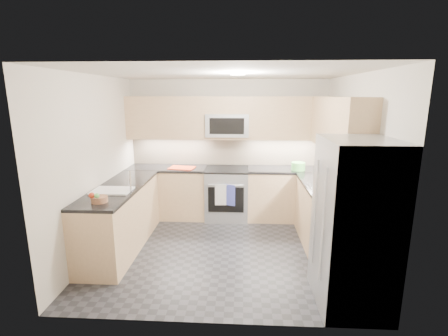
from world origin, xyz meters
TOP-DOWN VIEW (x-y plane):
  - floor at (0.00, 0.00)m, footprint 3.60×3.20m
  - ceiling at (0.00, 0.00)m, footprint 3.60×3.20m
  - wall_back at (0.00, 1.60)m, footprint 3.60×0.02m
  - wall_front at (0.00, -1.60)m, footprint 3.60×0.02m
  - wall_left at (-1.80, 0.00)m, footprint 0.02×3.20m
  - wall_right at (1.80, 0.00)m, footprint 0.02×3.20m
  - base_cab_back_left at (-1.09, 1.30)m, footprint 1.42×0.60m
  - base_cab_back_right at (1.09, 1.30)m, footprint 1.42×0.60m
  - base_cab_right at (1.50, 0.15)m, footprint 0.60×1.70m
  - base_cab_peninsula at (-1.50, 0.00)m, footprint 0.60×2.00m
  - countertop_back_left at (-1.09, 1.30)m, footprint 1.42×0.63m
  - countertop_back_right at (1.09, 1.30)m, footprint 1.42×0.63m
  - countertop_right at (1.50, 0.15)m, footprint 0.63×1.70m
  - countertop_peninsula at (-1.50, 0.00)m, footprint 0.63×2.00m
  - upper_cab_back at (0.00, 1.43)m, footprint 3.60×0.35m
  - upper_cab_right at (1.62, 0.28)m, footprint 0.35×1.95m
  - backsplash_back at (0.00, 1.60)m, footprint 3.60×0.01m
  - backsplash_right at (1.80, 0.45)m, footprint 0.01×2.30m
  - gas_range at (0.00, 1.28)m, footprint 0.76×0.65m
  - range_cooktop at (0.00, 1.28)m, footprint 0.76×0.65m
  - oven_door_glass at (0.00, 0.95)m, footprint 0.62×0.02m
  - oven_handle at (0.00, 0.93)m, footprint 0.60×0.02m
  - microwave at (0.00, 1.40)m, footprint 0.76×0.40m
  - microwave_door at (0.00, 1.20)m, footprint 0.60×0.01m
  - refrigerator at (1.45, -1.15)m, footprint 0.70×0.90m
  - fridge_handle_left at (1.08, -1.33)m, footprint 0.02×0.02m
  - fridge_handle_right at (1.08, -0.97)m, footprint 0.02×0.02m
  - sink_basin at (-1.50, -0.25)m, footprint 0.52×0.38m
  - faucet at (-1.24, -0.25)m, footprint 0.03×0.03m
  - utensil_bowl at (1.25, 1.19)m, footprint 0.30×0.30m
  - cutting_board at (-0.81, 1.22)m, footprint 0.48×0.38m
  - fruit_basket at (-1.47, -0.71)m, footprint 0.24×0.24m
  - fruit_apple at (-1.52, -0.80)m, footprint 0.07×0.07m
  - fruit_pear at (-1.45, -0.81)m, footprint 0.06×0.06m
  - dish_towel_check at (-0.09, 0.91)m, footprint 0.19×0.03m
  - dish_towel_blue at (0.07, 0.91)m, footprint 0.19×0.09m

SIDE VIEW (x-z plane):
  - floor at x=0.00m, z-range 0.00..0.00m
  - base_cab_back_left at x=-1.09m, z-range 0.00..0.90m
  - base_cab_back_right at x=1.09m, z-range 0.00..0.90m
  - base_cab_right at x=1.50m, z-range 0.00..0.90m
  - base_cab_peninsula at x=-1.50m, z-range 0.00..0.90m
  - oven_door_glass at x=0.00m, z-range 0.22..0.68m
  - gas_range at x=0.00m, z-range 0.00..0.91m
  - dish_towel_check at x=-0.09m, z-range 0.37..0.73m
  - dish_towel_blue at x=0.07m, z-range 0.37..0.73m
  - oven_handle at x=0.00m, z-range 0.71..0.73m
  - sink_basin at x=-1.50m, z-range 0.80..0.96m
  - refrigerator at x=1.45m, z-range 0.00..1.80m
  - range_cooktop at x=0.00m, z-range 0.90..0.93m
  - countertop_back_left at x=-1.09m, z-range 0.90..0.94m
  - countertop_back_right at x=1.09m, z-range 0.90..0.94m
  - countertop_right at x=1.50m, z-range 0.90..0.94m
  - countertop_peninsula at x=-1.50m, z-range 0.90..0.94m
  - cutting_board at x=-0.81m, z-range 0.94..0.95m
  - fridge_handle_left at x=1.08m, z-range 0.35..1.55m
  - fridge_handle_right at x=1.08m, z-range 0.35..1.55m
  - fruit_basket at x=-1.47m, z-range 0.94..1.01m
  - utensil_bowl at x=1.25m, z-range 0.94..1.08m
  - fruit_apple at x=-1.52m, z-range 1.02..1.09m
  - fruit_pear at x=-1.45m, z-range 1.02..1.09m
  - faucet at x=-1.24m, z-range 0.94..1.22m
  - backsplash_back at x=0.00m, z-range 0.94..1.45m
  - backsplash_right at x=1.80m, z-range 0.94..1.45m
  - wall_back at x=0.00m, z-range 0.00..2.50m
  - wall_front at x=0.00m, z-range 0.00..2.50m
  - wall_left at x=-1.80m, z-range 0.00..2.50m
  - wall_right at x=1.80m, z-range 0.00..2.50m
  - microwave at x=0.00m, z-range 1.50..1.90m
  - microwave_door at x=0.00m, z-range 1.56..1.84m
  - upper_cab_back at x=0.00m, z-range 1.45..2.20m
  - upper_cab_right at x=1.62m, z-range 1.45..2.20m
  - ceiling at x=0.00m, z-range 2.49..2.51m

